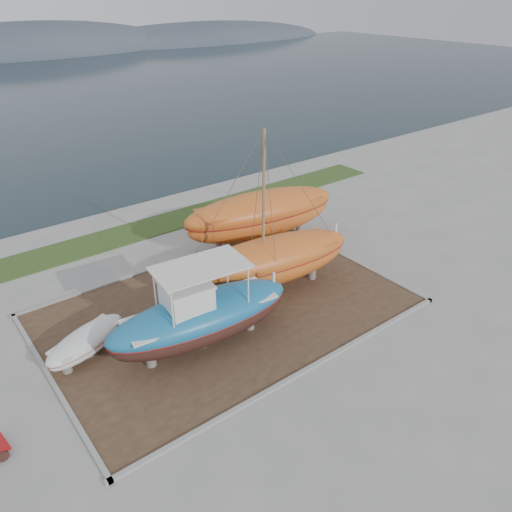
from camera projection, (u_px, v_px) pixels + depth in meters
ground at (275, 348)px, 23.54m from camera, size 140.00×140.00×0.00m
dirt_patch at (227, 309)px, 26.30m from camera, size 18.00×12.00×0.06m
curb_frame at (227, 308)px, 26.28m from camera, size 18.60×12.60×0.15m
grass_strip at (131, 233)px, 34.27m from camera, size 44.00×3.00×0.08m
blue_caique at (201, 308)px, 22.55m from camera, size 9.18×3.67×4.31m
white_dinghy at (87, 344)px, 22.66m from camera, size 4.56×3.11×1.28m
orange_sailboat at (272, 216)px, 25.62m from camera, size 9.92×4.29×9.12m
orange_bare_hull at (261, 219)px, 32.01m from camera, size 10.85×4.70×3.44m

